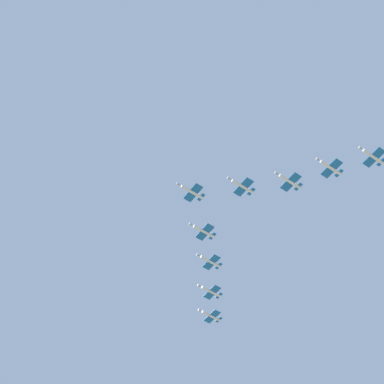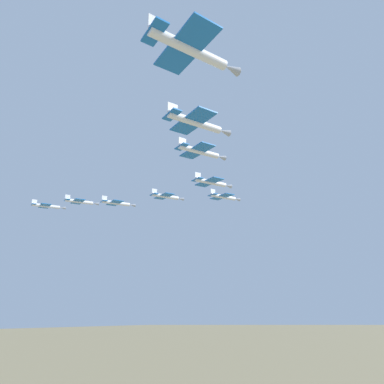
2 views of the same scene
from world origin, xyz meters
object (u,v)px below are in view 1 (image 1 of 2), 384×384
jet_starboard_trail (372,156)px  jet_center_rear (330,167)px  jet_starboard_inner (203,231)px  jet_lead (191,192)px  jet_port_trail (211,291)px  jet_tail_end (211,316)px  jet_port_inner (242,186)px  jet_port_outer (289,181)px  jet_starboard_outer (210,261)px

jet_starboard_trail → jet_center_rear: bearing=36.1°
jet_starboard_inner → jet_lead: bearing=131.0°
jet_lead → jet_port_trail: bearing=-43.9°
jet_tail_end → jet_lead: bearing=137.9°
jet_lead → jet_tail_end: bearing=-42.1°
jet_port_inner → jet_port_outer: size_ratio=1.00×
jet_starboard_outer → jet_starboard_trail: 78.66m
jet_starboard_inner → jet_starboard_trail: size_ratio=1.00×
jet_tail_end → jet_starboard_outer: bearing=143.5°
jet_port_trail → jet_starboard_outer: bearing=143.1°
jet_port_inner → jet_tail_end: (70.87, -3.59, -1.72)m
jet_port_trail → jet_tail_end: 15.75m
jet_port_outer → jet_tail_end: 78.66m
jet_starboard_inner → jet_starboard_outer: 17.95m
jet_center_rear → jet_port_trail: (70.12, 30.27, -2.52)m
jet_port_outer → jet_port_trail: 64.36m
jet_port_inner → jet_starboard_inner: jet_port_inner is taller
jet_starboard_inner → jet_port_trail: bearing=-41.0°
jet_starboard_outer → jet_center_rear: jet_center_rear is taller
jet_starboard_outer → jet_tail_end: jet_starboard_outer is taller
jet_port_inner → jet_port_outer: jet_port_inner is taller
jet_lead → jet_starboard_inner: size_ratio=1.00×
jet_starboard_outer → jet_lead: bearing=133.1°
jet_starboard_inner → jet_tail_end: jet_starboard_inner is taller
jet_starboard_outer → jet_center_rear: bearing=-171.5°
jet_tail_end → jet_center_rear: bearing=174.1°
jet_starboard_outer → jet_port_trail: bearing=-36.9°
jet_port_outer → jet_tail_end: jet_port_outer is taller
jet_starboard_trail → jet_port_inner: bearing=39.4°
jet_starboard_inner → jet_port_outer: size_ratio=1.00×
jet_starboard_trail → jet_starboard_inner: bearing=26.2°
jet_port_inner → jet_tail_end: bearing=-26.2°
jet_starboard_inner → jet_tail_end: bearing=-39.4°
jet_lead → jet_starboard_outer: 37.26m
jet_port_trail → jet_starboard_trail: (-78.13, -43.83, 2.14)m
jet_center_rear → jet_tail_end: jet_center_rear is taller
jet_lead → jet_starboard_inner: 19.41m
jet_lead → jet_starboard_trail: bearing=-137.9°
jet_starboard_trail → jet_tail_end: 101.85m
jet_lead → jet_starboard_trail: jet_starboard_trail is taller
jet_center_rear → jet_port_trail: jet_center_rear is taller
jet_port_trail → jet_starboard_trail: bearing=-174.1°
jet_port_outer → jet_starboard_inner: bearing=18.2°
jet_center_rear → jet_starboard_trail: jet_center_rear is taller
jet_port_outer → jet_starboard_trail: bearing=-143.5°
jet_port_outer → jet_starboard_trail: size_ratio=1.00×
jet_lead → jet_port_outer: size_ratio=1.00×
jet_center_rear → jet_tail_end: bearing=-5.9°
jet_starboard_outer → jet_port_trail: 16.01m
jet_center_rear → jet_tail_end: size_ratio=1.00×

